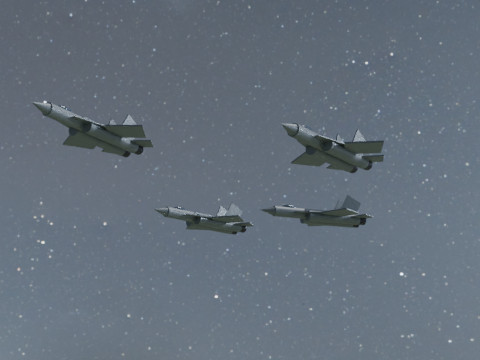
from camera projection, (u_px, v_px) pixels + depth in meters
jet_lead at (97, 133)px, 68.19m from camera, size 15.10×9.97×3.86m
jet_left at (208, 221)px, 95.83m from camera, size 16.53×11.58×4.17m
jet_right at (332, 150)px, 73.55m from camera, size 16.93×11.51×4.25m
jet_slot at (322, 217)px, 95.93m from camera, size 16.82×11.36×4.24m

